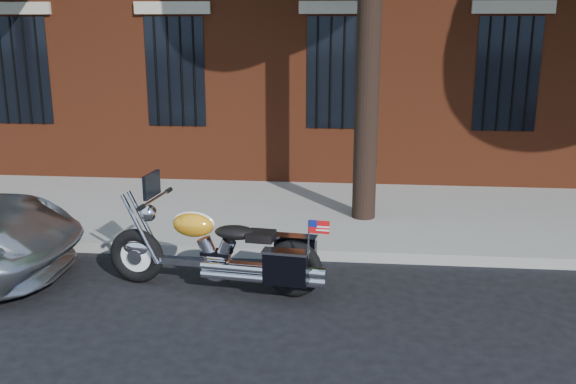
# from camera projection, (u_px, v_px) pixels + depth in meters

# --- Properties ---
(ground) EXTENTS (120.00, 120.00, 0.00)m
(ground) POSITION_uv_depth(u_px,v_px,m) (322.00, 302.00, 7.31)
(ground) COLOR black
(ground) RESTS_ON ground
(curb) EXTENTS (40.00, 0.16, 0.15)m
(curb) POSITION_uv_depth(u_px,v_px,m) (327.00, 254.00, 8.62)
(curb) COLOR gray
(curb) RESTS_ON ground
(sidewalk) EXTENTS (40.00, 3.60, 0.15)m
(sidewalk) POSITION_uv_depth(u_px,v_px,m) (332.00, 214.00, 10.42)
(sidewalk) COLOR gray
(sidewalk) RESTS_ON ground
(motorcycle) EXTENTS (2.70, 0.97, 1.39)m
(motorcycle) POSITION_uv_depth(u_px,v_px,m) (224.00, 253.00, 7.51)
(motorcycle) COLOR black
(motorcycle) RESTS_ON ground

